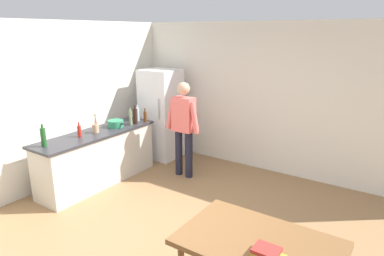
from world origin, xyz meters
name	(u,v)px	position (x,y,z in m)	size (l,w,h in m)	color
ground_plane	(160,244)	(0.00, 0.00, 0.00)	(14.00, 14.00, 0.00)	#936D47
wall_back	(262,98)	(0.00, 3.00, 1.35)	(6.40, 0.12, 2.70)	silver
wall_left	(38,108)	(-2.60, 0.20, 1.35)	(0.12, 5.60, 2.70)	silver
kitchen_counter	(98,157)	(-2.00, 0.80, 0.45)	(0.64, 2.20, 0.90)	beige
refrigerator	(161,114)	(-1.90, 2.40, 0.90)	(0.70, 0.67, 1.80)	white
person	(184,123)	(-0.95, 1.85, 0.98)	(0.70, 0.22, 1.70)	#1E1E2D
dining_table	(259,248)	(1.40, -0.30, 0.67)	(1.40, 0.90, 0.75)	brown
cooking_pot	(116,124)	(-1.97, 1.22, 0.96)	(0.40, 0.28, 0.12)	#2D845B
utensil_jar	(95,128)	(-1.99, 0.79, 0.98)	(0.11, 0.11, 0.32)	tan
bottle_wine_dark	(135,116)	(-1.83, 1.56, 1.05)	(0.08, 0.08, 0.34)	black
bottle_wine_green	(43,137)	(-2.05, -0.11, 1.05)	(0.08, 0.08, 0.34)	#1E5123
bottle_beer_brown	(145,117)	(-1.76, 1.76, 1.01)	(0.06, 0.06, 0.26)	#5B3314
bottle_water_clear	(137,114)	(-1.94, 1.75, 1.03)	(0.07, 0.07, 0.30)	silver
bottle_sauce_red	(79,131)	(-2.02, 0.49, 1.00)	(0.06, 0.06, 0.24)	#B22319
bottle_vinegar_tall	(131,118)	(-1.84, 1.46, 1.04)	(0.06, 0.06, 0.32)	gray
book_stack	(267,253)	(1.54, -0.47, 0.78)	(0.26, 0.18, 0.07)	gold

